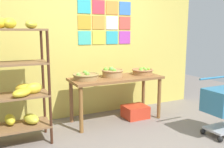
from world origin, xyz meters
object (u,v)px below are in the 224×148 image
(fruit_basket_back_right, at_px, (112,73))
(banana_shelf_unit, at_px, (5,78))
(fruit_basket_back_left, at_px, (86,76))
(fruit_basket_left, at_px, (142,71))
(produce_crate_under_table, at_px, (135,112))
(display_table, at_px, (116,83))
(shopping_cart, at_px, (224,103))

(fruit_basket_back_right, bearing_deg, banana_shelf_unit, -171.28)
(banana_shelf_unit, distance_m, fruit_basket_back_left, 1.18)
(fruit_basket_left, relative_size, produce_crate_under_table, 0.92)
(display_table, bearing_deg, banana_shelf_unit, -173.23)
(shopping_cart, bearing_deg, fruit_basket_left, 102.58)
(fruit_basket_back_right, distance_m, shopping_cart, 1.74)
(banana_shelf_unit, xyz_separation_m, fruit_basket_back_left, (1.16, 0.21, -0.10))
(fruit_basket_back_left, distance_m, produce_crate_under_table, 1.12)
(banana_shelf_unit, bearing_deg, fruit_basket_back_left, 10.54)
(display_table, bearing_deg, fruit_basket_back_right, 133.13)
(fruit_basket_back_left, height_order, produce_crate_under_table, fruit_basket_back_left)
(fruit_basket_back_left, bearing_deg, fruit_basket_left, 0.54)
(fruit_basket_left, xyz_separation_m, shopping_cart, (0.56, -1.25, -0.31))
(fruit_basket_left, distance_m, produce_crate_under_table, 0.71)
(display_table, xyz_separation_m, fruit_basket_back_right, (-0.05, 0.05, 0.17))
(fruit_basket_left, bearing_deg, fruit_basket_back_left, -179.46)
(fruit_basket_left, bearing_deg, banana_shelf_unit, -174.19)
(fruit_basket_left, xyz_separation_m, fruit_basket_back_right, (-0.58, 0.03, 0.02))
(shopping_cart, bearing_deg, produce_crate_under_table, 110.30)
(fruit_basket_left, xyz_separation_m, produce_crate_under_table, (-0.18, -0.07, -0.69))
(display_table, height_order, fruit_basket_back_left, fruit_basket_back_left)
(fruit_basket_back_right, xyz_separation_m, fruit_basket_back_left, (-0.48, -0.04, -0.02))
(banana_shelf_unit, height_order, fruit_basket_back_left, banana_shelf_unit)
(banana_shelf_unit, distance_m, display_table, 1.71)
(banana_shelf_unit, relative_size, fruit_basket_back_left, 4.09)
(fruit_basket_left, height_order, fruit_basket_back_right, fruit_basket_back_right)
(display_table, relative_size, fruit_basket_back_left, 3.78)
(fruit_basket_back_right, distance_m, produce_crate_under_table, 0.82)
(produce_crate_under_table, bearing_deg, display_table, 173.44)
(display_table, height_order, produce_crate_under_table, display_table)
(fruit_basket_left, distance_m, fruit_basket_back_right, 0.58)
(display_table, xyz_separation_m, fruit_basket_left, (0.53, 0.03, 0.15))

